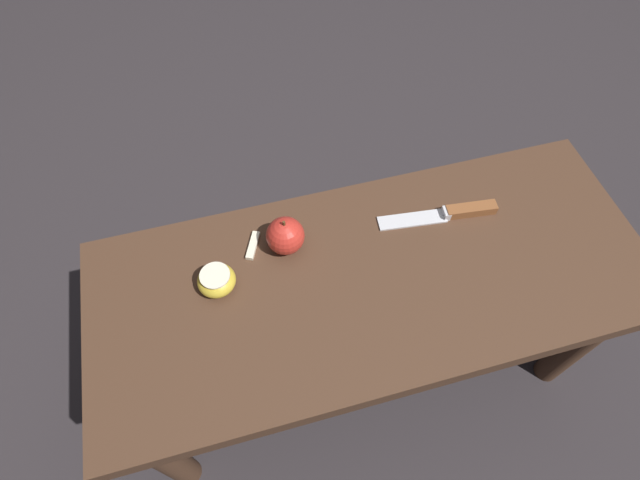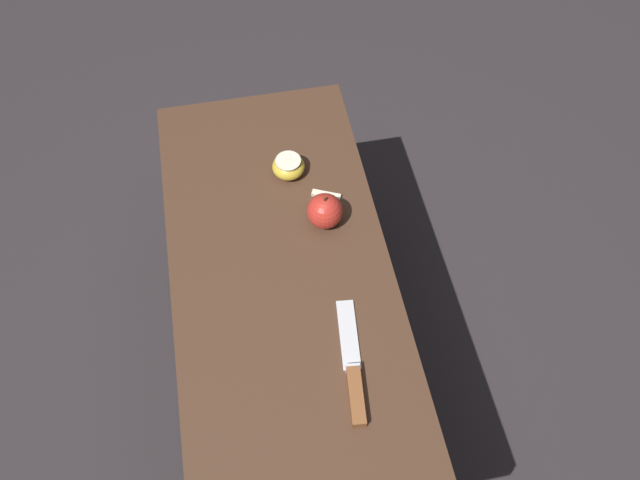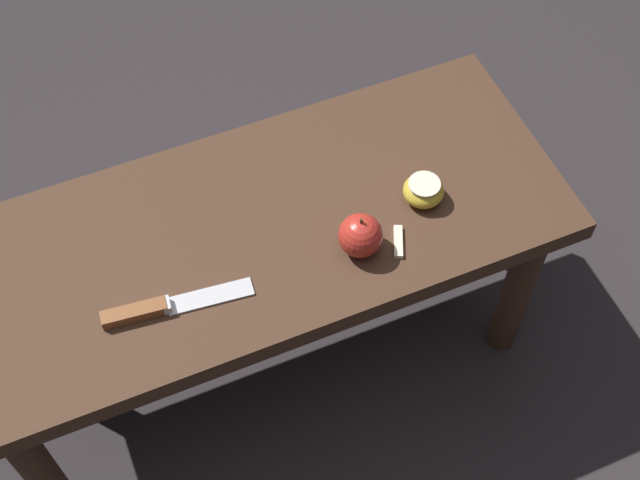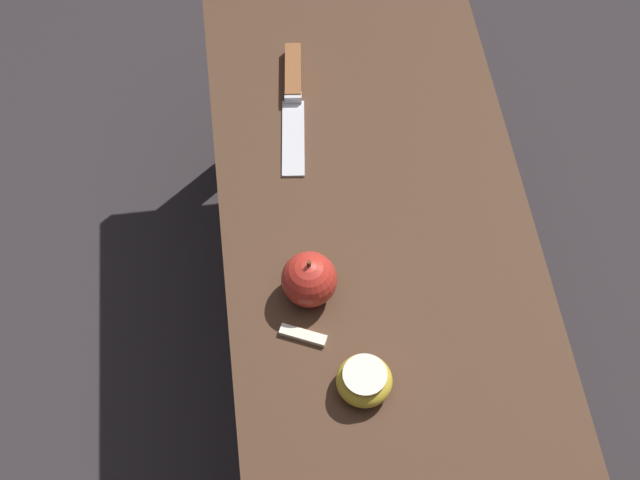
{
  "view_description": "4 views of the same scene",
  "coord_description": "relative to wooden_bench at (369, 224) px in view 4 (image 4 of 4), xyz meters",
  "views": [
    {
      "loc": [
        0.21,
        0.39,
        1.27
      ],
      "look_at": [
        0.08,
        -0.08,
        0.5
      ],
      "focal_mm": 28.0,
      "sensor_mm": 36.0,
      "label": 1
    },
    {
      "loc": [
        -0.55,
        0.04,
        1.51
      ],
      "look_at": [
        0.08,
        -0.08,
        0.5
      ],
      "focal_mm": 35.0,
      "sensor_mm": 36.0,
      "label": 2
    },
    {
      "loc": [
        -0.22,
        -0.8,
        1.67
      ],
      "look_at": [
        0.08,
        -0.08,
        0.5
      ],
      "focal_mm": 50.0,
      "sensor_mm": 36.0,
      "label": 3
    },
    {
      "loc": [
        0.68,
        -0.16,
        1.49
      ],
      "look_at": [
        0.08,
        -0.08,
        0.5
      ],
      "focal_mm": 50.0,
      "sensor_mm": 36.0,
      "label": 4
    }
  ],
  "objects": [
    {
      "name": "ground_plane",
      "position": [
        0.0,
        0.0,
        -0.39
      ],
      "size": [
        8.0,
        8.0,
        0.0
      ],
      "primitive_type": "plane",
      "color": "#2D282B"
    },
    {
      "name": "wooden_bench",
      "position": [
        0.0,
        0.0,
        0.0
      ],
      "size": [
        1.04,
        0.42,
        0.47
      ],
      "color": "#472D1E",
      "rests_on": "ground_plane"
    },
    {
      "name": "knife",
      "position": [
        -0.2,
        -0.09,
        0.08
      ],
      "size": [
        0.24,
        0.05,
        0.02
      ],
      "rotation": [
        0.0,
        0.0,
        -0.11
      ],
      "color": "silver",
      "rests_on": "wooden_bench"
    },
    {
      "name": "apple_whole",
      "position": [
        0.14,
        -0.1,
        0.11
      ],
      "size": [
        0.07,
        0.07,
        0.08
      ],
      "color": "red",
      "rests_on": "wooden_bench"
    },
    {
      "name": "apple_cut",
      "position": [
        0.28,
        -0.05,
        0.1
      ],
      "size": [
        0.07,
        0.07,
        0.04
      ],
      "color": "gold",
      "rests_on": "wooden_bench"
    },
    {
      "name": "apple_slice_near_knife",
      "position": [
        0.2,
        -0.12,
        0.08
      ],
      "size": [
        0.04,
        0.06,
        0.01
      ],
      "color": "silver",
      "rests_on": "wooden_bench"
    }
  ]
}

